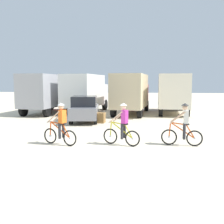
{
  "coord_description": "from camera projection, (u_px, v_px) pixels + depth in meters",
  "views": [
    {
      "loc": [
        2.16,
        -9.49,
        2.68
      ],
      "look_at": [
        0.26,
        4.37,
        1.1
      ],
      "focal_mm": 42.02,
      "sensor_mm": 36.0,
      "label": 1
    }
  ],
  "objects": [
    {
      "name": "cyclist_cowboy_hat",
      "position": [
        122.0,
        126.0,
        11.15
      ],
      "size": [
        1.65,
        0.73,
        1.82
      ],
      "color": "black",
      "rests_on": "ground"
    },
    {
      "name": "supply_crate",
      "position": [
        99.0,
        118.0,
        17.48
      ],
      "size": [
        0.79,
        0.65,
        0.68
      ],
      "primitive_type": "cube",
      "rotation": [
        0.0,
        0.0,
        1.49
      ],
      "color": "olive",
      "rests_on": "ground"
    },
    {
      "name": "cyclist_near_camera",
      "position": [
        183.0,
        126.0,
        11.08
      ],
      "size": [
        1.73,
        0.52,
        1.82
      ],
      "color": "black",
      "rests_on": "ground"
    },
    {
      "name": "box_truck_cream_rv",
      "position": [
        173.0,
        92.0,
        22.64
      ],
      "size": [
        2.59,
        6.82,
        3.35
      ],
      "color": "beige",
      "rests_on": "ground"
    },
    {
      "name": "box_truck_tan_camper",
      "position": [
        131.0,
        92.0,
        22.03
      ],
      "size": [
        2.98,
        6.94,
        3.35
      ],
      "color": "#CCB78E",
      "rests_on": "ground"
    },
    {
      "name": "sedan_parked",
      "position": [
        85.0,
        109.0,
        17.98
      ],
      "size": [
        2.4,
        4.42,
        1.76
      ],
      "color": "slate",
      "rests_on": "ground"
    },
    {
      "name": "box_truck_grey_hauler",
      "position": [
        48.0,
        92.0,
        22.73
      ],
      "size": [
        2.86,
        6.91,
        3.35
      ],
      "color": "#9E9EA3",
      "rests_on": "ground"
    },
    {
      "name": "box_truck_white_box",
      "position": [
        86.0,
        92.0,
        23.24
      ],
      "size": [
        2.99,
        6.94,
        3.35
      ],
      "color": "white",
      "rests_on": "ground"
    },
    {
      "name": "ground_plane",
      "position": [
        90.0,
        153.0,
        9.93
      ],
      "size": [
        120.0,
        120.0,
        0.0
      ],
      "primitive_type": "plane",
      "color": "beige"
    },
    {
      "name": "cyclist_orange_shirt",
      "position": [
        61.0,
        125.0,
        11.22
      ],
      "size": [
        1.65,
        0.72,
        1.82
      ],
      "color": "black",
      "rests_on": "ground"
    }
  ]
}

